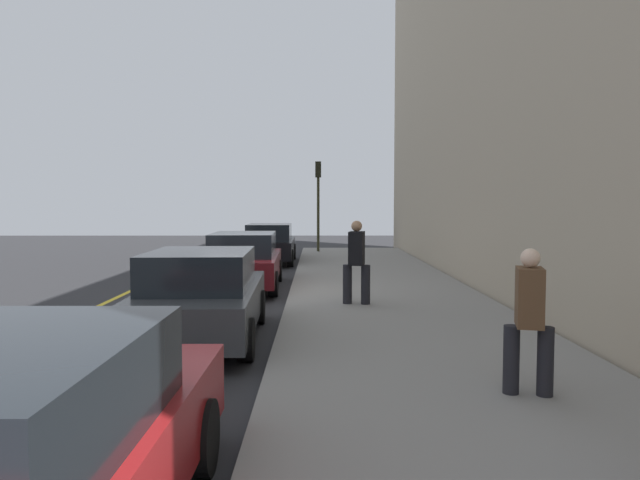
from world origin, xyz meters
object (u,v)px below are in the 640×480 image
at_px(parked_car_red, 7,463).
at_px(parked_car_charcoal, 202,296).
at_px(parked_car_maroon, 244,261).
at_px(pedestrian_black_coat, 357,260).
at_px(traffic_light_pole, 318,190).
at_px(pedestrian_brown_coat, 529,317).
at_px(parked_car_black, 270,243).

bearing_deg(parked_car_red, parked_car_charcoal, 0.74).
bearing_deg(parked_car_maroon, pedestrian_black_coat, -139.57).
bearing_deg(parked_car_red, traffic_light_pole, -4.62).
bearing_deg(parked_car_red, parked_car_maroon, 0.56).
height_order(parked_car_maroon, pedestrian_black_coat, pedestrian_black_coat).
bearing_deg(pedestrian_brown_coat, parked_car_charcoal, 52.60).
relative_size(parked_car_charcoal, parked_car_maroon, 0.95).
xyz_separation_m(parked_car_charcoal, parked_car_maroon, (6.06, 0.04, 0.00)).
distance_m(pedestrian_black_coat, traffic_light_pole, 14.24).
bearing_deg(parked_car_maroon, parked_car_black, -1.09).
bearing_deg(parked_car_charcoal, pedestrian_black_coat, -44.47).
xyz_separation_m(parked_car_maroon, pedestrian_brown_coat, (-9.32, -4.30, 0.26)).
distance_m(parked_car_maroon, pedestrian_black_coat, 4.31).
height_order(parked_car_red, parked_car_maroon, same).
relative_size(parked_car_charcoal, pedestrian_brown_coat, 2.74).
height_order(parked_car_red, parked_car_black, same).
xyz_separation_m(parked_car_charcoal, traffic_light_pole, (16.91, -1.96, 2.12)).
xyz_separation_m(parked_car_maroon, parked_car_black, (6.98, -0.13, -0.00)).
relative_size(parked_car_black, traffic_light_pole, 1.15).
bearing_deg(pedestrian_black_coat, pedestrian_brown_coat, -165.98).
distance_m(parked_car_charcoal, pedestrian_black_coat, 3.93).
distance_m(parked_car_maroon, traffic_light_pole, 11.23).
bearing_deg(traffic_light_pole, parked_car_charcoal, 173.39).
relative_size(pedestrian_brown_coat, traffic_light_pole, 0.41).
relative_size(parked_car_charcoal, traffic_light_pole, 1.12).
relative_size(parked_car_red, traffic_light_pole, 1.13).
relative_size(parked_car_red, parked_car_charcoal, 1.01).
distance_m(parked_car_maroon, parked_car_black, 6.98).
relative_size(pedestrian_black_coat, traffic_light_pole, 0.44).
bearing_deg(pedestrian_black_coat, parked_car_red, 163.78).
height_order(parked_car_charcoal, traffic_light_pole, traffic_light_pole).
xyz_separation_m(pedestrian_brown_coat, pedestrian_black_coat, (6.05, 1.51, 0.07)).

